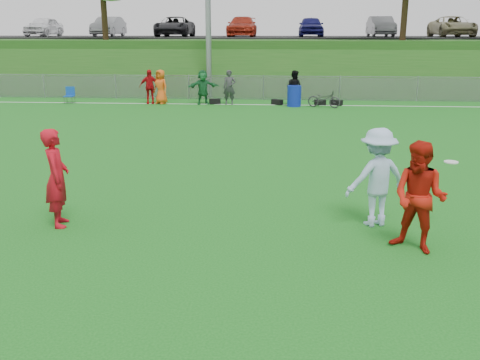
# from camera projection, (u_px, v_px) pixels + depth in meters

# --- Properties ---
(ground) EXTENTS (120.00, 120.00, 0.00)m
(ground) POSITION_uv_depth(u_px,v_px,m) (224.00, 244.00, 9.29)
(ground) COLOR #135B16
(ground) RESTS_ON ground
(sideline_far) EXTENTS (60.00, 0.10, 0.01)m
(sideline_far) POSITION_uv_depth(u_px,v_px,m) (262.00, 105.00, 26.56)
(sideline_far) COLOR white
(sideline_far) RESTS_ON ground
(fence) EXTENTS (58.00, 0.06, 1.30)m
(fence) POSITION_uv_depth(u_px,v_px,m) (263.00, 87.00, 28.31)
(fence) COLOR gray
(fence) RESTS_ON ground
(berm) EXTENTS (120.00, 18.00, 3.00)m
(berm) POSITION_uv_depth(u_px,v_px,m) (269.00, 60.00, 38.64)
(berm) COLOR #1C5217
(berm) RESTS_ON ground
(parking_lot) EXTENTS (120.00, 12.00, 0.10)m
(parking_lot) POSITION_uv_depth(u_px,v_px,m) (270.00, 37.00, 40.13)
(parking_lot) COLOR black
(parking_lot) RESTS_ON berm
(car_row) EXTENTS (32.04, 5.18, 1.44)m
(car_row) POSITION_uv_depth(u_px,v_px,m) (253.00, 27.00, 39.05)
(car_row) COLOR white
(car_row) RESTS_ON parking_lot
(spectator_row) EXTENTS (8.26, 1.03, 1.69)m
(spectator_row) POSITION_uv_depth(u_px,v_px,m) (208.00, 87.00, 26.53)
(spectator_row) COLOR #BA0C12
(spectator_row) RESTS_ON ground
(gear_bags) EXTENTS (6.67, 0.56, 0.26)m
(gear_bags) POSITION_uv_depth(u_px,v_px,m) (287.00, 102.00, 26.54)
(gear_bags) COLOR black
(gear_bags) RESTS_ON ground
(player_red_left) EXTENTS (0.63, 0.78, 1.87)m
(player_red_left) POSITION_uv_depth(u_px,v_px,m) (57.00, 178.00, 9.97)
(player_red_left) COLOR red
(player_red_left) RESTS_ON ground
(player_red_center) EXTENTS (1.15, 1.10, 1.88)m
(player_red_center) POSITION_uv_depth(u_px,v_px,m) (419.00, 198.00, 8.79)
(player_red_center) COLOR #B8180C
(player_red_center) RESTS_ON ground
(player_blue) EXTENTS (1.38, 1.08, 1.87)m
(player_blue) POSITION_uv_depth(u_px,v_px,m) (377.00, 177.00, 9.99)
(player_blue) COLOR #A8C5E9
(player_blue) RESTS_ON ground
(frisbee) EXTENTS (0.25, 0.25, 0.02)m
(frisbee) POSITION_uv_depth(u_px,v_px,m) (451.00, 162.00, 9.70)
(frisbee) COLOR white
(frisbee) RESTS_ON ground
(recycling_bin) EXTENTS (0.85, 0.85, 1.00)m
(recycling_bin) POSITION_uv_depth(u_px,v_px,m) (294.00, 96.00, 25.89)
(recycling_bin) COLOR #0E23A0
(recycling_bin) RESTS_ON ground
(camp_chair) EXTENTS (0.47, 0.48, 0.83)m
(camp_chair) POSITION_uv_depth(u_px,v_px,m) (70.00, 99.00, 27.03)
(camp_chair) COLOR #0E43A2
(camp_chair) RESTS_ON ground
(bicycle) EXTENTS (1.69, 1.08, 0.84)m
(bicycle) POSITION_uv_depth(u_px,v_px,m) (324.00, 99.00, 25.53)
(bicycle) COLOR #2A2A2D
(bicycle) RESTS_ON ground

